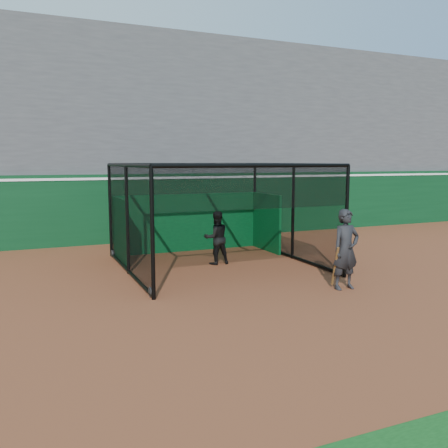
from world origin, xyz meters
name	(u,v)px	position (x,y,z in m)	size (l,w,h in m)	color
ground	(255,300)	(0.00, 0.00, 0.00)	(120.00, 120.00, 0.00)	brown
outfield_wall	(153,206)	(0.00, 8.50, 1.29)	(50.00, 0.50, 2.50)	#093618
grandstand	(129,127)	(0.00, 12.27, 4.48)	(50.00, 7.85, 8.95)	#4C4C4F
batting_cage	(216,216)	(0.52, 3.49, 1.43)	(5.13, 5.25, 2.86)	black
batter	(216,238)	(0.60, 3.67, 0.77)	(0.75, 0.58, 1.54)	black
on_deck_player	(346,249)	(2.34, -0.02, 0.93)	(0.68, 0.46, 1.87)	black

